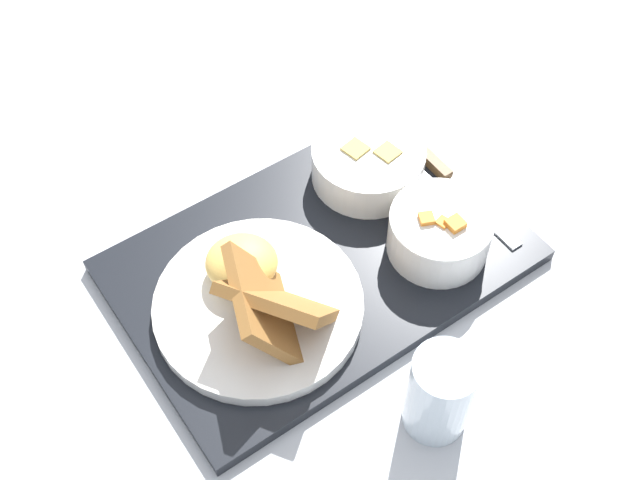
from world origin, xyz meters
TOP-DOWN VIEW (x-y plane):
  - ground_plane at (0.00, 0.00)m, footprint 4.00×4.00m
  - serving_tray at (0.00, 0.00)m, footprint 0.46×0.33m
  - bowl_salad at (-0.11, 0.07)m, footprint 0.11×0.11m
  - bowl_soup at (-0.12, -0.05)m, footprint 0.13×0.13m
  - plate_main at (0.09, 0.01)m, footprint 0.22×0.22m
  - knife at (-0.19, 0.00)m, footprint 0.03×0.20m
  - spoon at (-0.16, 0.02)m, footprint 0.04×0.15m
  - glass_water at (0.03, 0.21)m, footprint 0.06×0.06m

SIDE VIEW (x-z plane):
  - ground_plane at x=0.00m, z-range 0.00..0.00m
  - serving_tray at x=0.00m, z-range 0.00..0.02m
  - spoon at x=-0.16m, z-range 0.02..0.03m
  - knife at x=-0.19m, z-range 0.01..0.03m
  - plate_main at x=0.09m, z-range -0.01..0.09m
  - bowl_soup at x=-0.12m, z-range 0.02..0.07m
  - bowl_salad at x=-0.11m, z-range 0.02..0.08m
  - glass_water at x=0.03m, z-range -0.01..0.10m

